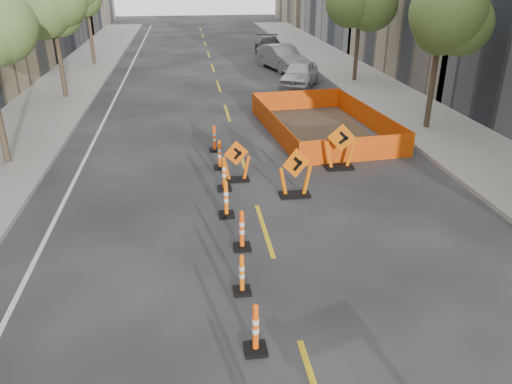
{
  "coord_description": "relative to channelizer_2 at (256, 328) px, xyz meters",
  "views": [
    {
      "loc": [
        -1.87,
        -7.84,
        6.56
      ],
      "look_at": [
        -0.22,
        4.08,
        1.1
      ],
      "focal_mm": 35.0,
      "sensor_mm": 36.0,
      "label": 1
    }
  ],
  "objects": [
    {
      "name": "channelizer_6",
      "position": [
        0.02,
        7.45,
        0.02
      ],
      "size": [
        0.44,
        0.44,
        1.11
      ],
      "primitive_type": null,
      "color": "#E25C09",
      "rests_on": "ground"
    },
    {
      "name": "parked_car_near",
      "position": [
        5.64,
        21.88,
        0.22
      ],
      "size": [
        3.39,
        4.78,
        1.51
      ],
      "primitive_type": "imported",
      "rotation": [
        0.0,
        0.0,
        -0.41
      ],
      "color": "silver",
      "rests_on": "ground"
    },
    {
      "name": "channelizer_4",
      "position": [
        0.17,
        3.73,
        0.01
      ],
      "size": [
        0.43,
        0.43,
        1.08
      ],
      "primitive_type": null,
      "color": "#FF4F0A",
      "rests_on": "ground"
    },
    {
      "name": "chevron_sign_right",
      "position": [
        4.21,
        8.75,
        0.29
      ],
      "size": [
        1.23,
        0.93,
        1.65
      ],
      "primitive_type": null,
      "rotation": [
        0.0,
        0.0,
        -0.27
      ],
      "color": "#D65A09",
      "rests_on": "ground"
    },
    {
      "name": "tree_r_c",
      "position": [
        9.28,
        22.65,
        3.99
      ],
      "size": [
        2.8,
        2.8,
        5.95
      ],
      "color": "#382B1E",
      "rests_on": "ground"
    },
    {
      "name": "parked_car_mid",
      "position": [
        5.6,
        27.41,
        0.29
      ],
      "size": [
        3.03,
        5.25,
        1.64
      ],
      "primitive_type": "imported",
      "rotation": [
        0.0,
        0.0,
        0.28
      ],
      "color": "gray",
      "rests_on": "ground"
    },
    {
      "name": "tree_l_c",
      "position": [
        -7.52,
        20.65,
        3.99
      ],
      "size": [
        2.8,
        2.8,
        5.95
      ],
      "color": "#382B1E",
      "rests_on": "ground"
    },
    {
      "name": "channelizer_8",
      "position": [
        -0.07,
        11.18,
        -0.02
      ],
      "size": [
        0.41,
        0.41,
        1.03
      ],
      "primitive_type": null,
      "color": "#FF480A",
      "rests_on": "ground"
    },
    {
      "name": "safety_fence",
      "position": [
        4.7,
        13.07,
        -0.06
      ],
      "size": [
        5.11,
        7.94,
        0.95
      ],
      "primitive_type": null,
      "rotation": [
        0.0,
        0.0,
        0.09
      ],
      "color": "#FF440D",
      "rests_on": "ground"
    },
    {
      "name": "tree_r_b",
      "position": [
        9.28,
        12.65,
        3.99
      ],
      "size": [
        2.8,
        2.8,
        5.95
      ],
      "color": "#382B1E",
      "rests_on": "ground"
    },
    {
      "name": "sidewalk_right",
      "position": [
        9.88,
        12.65,
        -0.46
      ],
      "size": [
        4.0,
        90.0,
        0.15
      ],
      "primitive_type": "cube",
      "color": "gray",
      "rests_on": "ground"
    },
    {
      "name": "chevron_sign_center",
      "position": [
        2.15,
        6.68,
        0.26
      ],
      "size": [
        1.21,
        0.95,
        1.58
      ],
      "primitive_type": null,
      "rotation": [
        0.0,
        0.0,
        0.35
      ],
      "color": "#DB5C09",
      "rests_on": "ground"
    },
    {
      "name": "channelizer_5",
      "position": [
        -0.08,
        5.59,
        0.02
      ],
      "size": [
        0.43,
        0.43,
        1.1
      ],
      "primitive_type": null,
      "color": "#FF650A",
      "rests_on": "ground"
    },
    {
      "name": "parked_car_far",
      "position": [
        5.62,
        33.04,
        0.21
      ],
      "size": [
        2.48,
        5.24,
        1.48
      ],
      "primitive_type": "imported",
      "rotation": [
        0.0,
        0.0,
        -0.08
      ],
      "color": "black",
      "rests_on": "ground"
    },
    {
      "name": "channelizer_7",
      "position": [
        0.01,
        9.32,
        -0.01
      ],
      "size": [
        0.41,
        0.41,
        1.04
      ],
      "primitive_type": null,
      "color": "#FF560A",
      "rests_on": "ground"
    },
    {
      "name": "channelizer_3",
      "position": [
        -0.04,
        1.86,
        -0.05
      ],
      "size": [
        0.38,
        0.38,
        0.96
      ],
      "primitive_type": null,
      "color": "orange",
      "rests_on": "ground"
    },
    {
      "name": "sidewalk_left",
      "position": [
        -8.12,
        12.65,
        -0.46
      ],
      "size": [
        4.0,
        90.0,
        0.15
      ],
      "primitive_type": "cube",
      "color": "gray",
      "rests_on": "ground"
    },
    {
      "name": "ground_plane",
      "position": [
        0.88,
        0.65,
        -0.53
      ],
      "size": [
        140.0,
        140.0,
        0.0
      ],
      "primitive_type": "plane",
      "color": "black"
    },
    {
      "name": "channelizer_2",
      "position": [
        0.0,
        0.0,
        0.0
      ],
      "size": [
        0.42,
        0.42,
        1.06
      ],
      "primitive_type": null,
      "color": "#F64E0A",
      "rests_on": "ground"
    },
    {
      "name": "chevron_sign_left",
      "position": [
        0.48,
        8.15,
        0.17
      ],
      "size": [
        1.04,
        0.76,
        1.41
      ],
      "primitive_type": null,
      "rotation": [
        0.0,
        0.0,
        0.22
      ],
      "color": "#D95209",
      "rests_on": "ground"
    }
  ]
}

